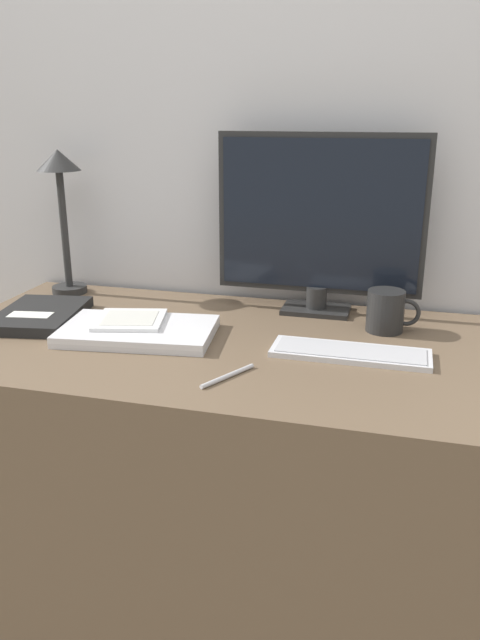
{
  "coord_description": "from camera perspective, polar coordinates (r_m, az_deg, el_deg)",
  "views": [
    {
      "loc": [
        0.25,
        -1.08,
        1.24
      ],
      "look_at": [
        -0.08,
        0.17,
        0.8
      ],
      "focal_mm": 35.0,
      "sensor_mm": 36.0,
      "label": 1
    }
  ],
  "objects": [
    {
      "name": "keyboard",
      "position": [
        1.34,
        10.05,
        -2.96
      ],
      "size": [
        0.33,
        0.11,
        0.01
      ],
      "color": "silver",
      "rests_on": "desk"
    },
    {
      "name": "coffee_mug",
      "position": [
        1.5,
        13.25,
        0.8
      ],
      "size": [
        0.12,
        0.09,
        0.1
      ],
      "color": "black",
      "rests_on": "desk"
    },
    {
      "name": "pen",
      "position": [
        1.22,
        -1.13,
        -5.14
      ],
      "size": [
        0.08,
        0.13,
        0.01
      ],
      "color": "silver",
      "rests_on": "desk"
    },
    {
      "name": "desk",
      "position": [
        1.56,
        3.18,
        -15.24
      ],
      "size": [
        1.58,
        0.69,
        0.74
      ],
      "color": "brown",
      "rests_on": "ground_plane"
    },
    {
      "name": "ereader",
      "position": [
        1.48,
        -10.02,
        0.02
      ],
      "size": [
        0.19,
        0.18,
        0.01
      ],
      "color": "white",
      "rests_on": "laptop"
    },
    {
      "name": "monitor",
      "position": [
        1.57,
        7.3,
        8.87
      ],
      "size": [
        0.52,
        0.11,
        0.45
      ],
      "color": "#262626",
      "rests_on": "desk"
    },
    {
      "name": "desk_lamp",
      "position": [
        1.79,
        -16.06,
        11.18
      ],
      "size": [
        0.12,
        0.12,
        0.4
      ],
      "color": "#282828",
      "rests_on": "desk"
    },
    {
      "name": "wall_back",
      "position": [
        1.67,
        6.6,
        17.22
      ],
      "size": [
        3.6,
        0.05,
        2.4
      ],
      "color": "silver",
      "rests_on": "ground_plane"
    },
    {
      "name": "notebook",
      "position": [
        1.62,
        -17.84,
        0.43
      ],
      "size": [
        0.23,
        0.29,
        0.03
      ],
      "color": "black",
      "rests_on": "desk"
    },
    {
      "name": "laptop",
      "position": [
        1.45,
        -9.29,
        -1.01
      ],
      "size": [
        0.37,
        0.25,
        0.03
      ],
      "color": "silver",
      "rests_on": "desk"
    }
  ]
}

